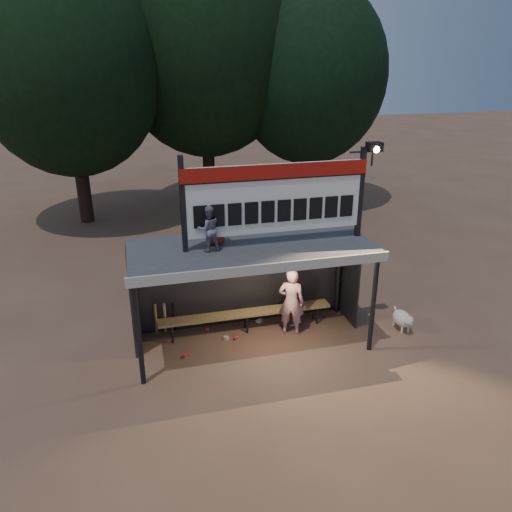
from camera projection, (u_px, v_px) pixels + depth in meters
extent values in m
plane|color=brown|center=(252.00, 342.00, 11.09)|extent=(80.00, 80.00, 0.00)
imported|color=white|center=(291.00, 302.00, 11.19)|extent=(0.68, 0.57, 1.59)
imported|color=slate|center=(209.00, 229.00, 9.74)|extent=(0.48, 0.40, 0.92)
imported|color=#AB211A|center=(215.00, 220.00, 10.10)|extent=(0.51, 0.34, 1.04)
cube|color=#38393B|center=(251.00, 248.00, 10.24)|extent=(5.00, 2.00, 0.12)
cube|color=beige|center=(265.00, 269.00, 9.34)|extent=(5.10, 0.06, 0.20)
cylinder|color=black|center=(139.00, 334.00, 9.31)|extent=(0.10, 0.10, 2.20)
cylinder|color=black|center=(373.00, 304.00, 10.42)|extent=(0.10, 0.10, 2.20)
cylinder|color=black|center=(136.00, 293.00, 10.93)|extent=(0.10, 0.10, 2.20)
cylinder|color=black|center=(339.00, 271.00, 12.04)|extent=(0.10, 0.10, 2.20)
cube|color=black|center=(241.00, 279.00, 11.57)|extent=(5.00, 0.04, 2.20)
cube|color=black|center=(131.00, 301.00, 10.54)|extent=(0.04, 1.00, 2.20)
cube|color=black|center=(350.00, 277.00, 11.70)|extent=(0.04, 1.00, 2.20)
cylinder|color=black|center=(241.00, 237.00, 11.17)|extent=(5.00, 0.06, 0.06)
cube|color=black|center=(183.00, 205.00, 9.54)|extent=(0.10, 0.10, 1.90)
cube|color=black|center=(360.00, 193.00, 10.40)|extent=(0.10, 0.10, 1.90)
cube|color=white|center=(275.00, 199.00, 9.97)|extent=(3.80, 0.08, 1.40)
cube|color=#A1130B|center=(277.00, 171.00, 9.72)|extent=(3.80, 0.04, 0.28)
cube|color=black|center=(277.00, 179.00, 9.77)|extent=(3.80, 0.02, 0.03)
cube|color=black|center=(200.00, 217.00, 9.67)|extent=(0.27, 0.03, 0.45)
cube|color=black|center=(218.00, 216.00, 9.75)|extent=(0.27, 0.03, 0.45)
cube|color=black|center=(235.00, 214.00, 9.82)|extent=(0.27, 0.03, 0.45)
cube|color=black|center=(251.00, 213.00, 9.90)|extent=(0.27, 0.03, 0.45)
cube|color=black|center=(268.00, 212.00, 9.98)|extent=(0.27, 0.03, 0.45)
cube|color=black|center=(284.00, 211.00, 10.06)|extent=(0.27, 0.03, 0.45)
cube|color=black|center=(300.00, 209.00, 10.14)|extent=(0.27, 0.03, 0.45)
cube|color=black|center=(316.00, 208.00, 10.22)|extent=(0.27, 0.03, 0.45)
cube|color=black|center=(331.00, 207.00, 10.30)|extent=(0.27, 0.03, 0.45)
cube|color=black|center=(346.00, 206.00, 10.37)|extent=(0.27, 0.03, 0.45)
cylinder|color=black|center=(361.00, 152.00, 10.07)|extent=(0.50, 0.04, 0.04)
cylinder|color=black|center=(372.00, 159.00, 10.18)|extent=(0.04, 0.04, 0.30)
cube|color=black|center=(374.00, 147.00, 10.04)|extent=(0.30, 0.22, 0.18)
sphere|color=#FFD88C|center=(376.00, 149.00, 9.98)|extent=(0.14, 0.14, 0.14)
cube|color=olive|center=(246.00, 313.00, 11.41)|extent=(4.00, 0.35, 0.06)
cylinder|color=black|center=(172.00, 334.00, 10.99)|extent=(0.05, 0.05, 0.45)
cylinder|color=black|center=(171.00, 328.00, 11.21)|extent=(0.05, 0.05, 0.45)
cylinder|color=black|center=(247.00, 324.00, 11.39)|extent=(0.05, 0.05, 0.45)
cylinder|color=black|center=(245.00, 319.00, 11.60)|extent=(0.05, 0.05, 0.45)
cylinder|color=black|center=(317.00, 315.00, 11.78)|extent=(0.05, 0.05, 0.45)
cylinder|color=black|center=(313.00, 310.00, 12.00)|extent=(0.05, 0.05, 0.45)
cylinder|color=black|center=(81.00, 173.00, 18.43)|extent=(0.50, 0.50, 3.74)
ellipsoid|color=black|center=(67.00, 67.00, 17.06)|extent=(6.46, 6.46, 7.48)
cylinder|color=black|center=(208.00, 153.00, 20.85)|extent=(0.50, 0.50, 4.18)
ellipsoid|color=black|center=(205.00, 48.00, 19.31)|extent=(7.22, 7.22, 8.36)
cylinder|color=black|center=(306.00, 161.00, 21.00)|extent=(0.50, 0.50, 3.52)
ellipsoid|color=black|center=(310.00, 74.00, 19.71)|extent=(6.08, 6.08, 7.04)
ellipsoid|color=beige|center=(402.00, 318.00, 11.55)|extent=(0.36, 0.58, 0.36)
sphere|color=beige|center=(409.00, 321.00, 11.26)|extent=(0.22, 0.22, 0.22)
cone|color=beige|center=(411.00, 324.00, 11.18)|extent=(0.10, 0.10, 0.10)
cone|color=beige|center=(408.00, 318.00, 11.19)|extent=(0.06, 0.06, 0.07)
cone|color=beige|center=(412.00, 317.00, 11.22)|extent=(0.06, 0.06, 0.07)
cylinder|color=beige|center=(402.00, 329.00, 11.43)|extent=(0.05, 0.05, 0.18)
cylinder|color=beige|center=(408.00, 329.00, 11.47)|extent=(0.05, 0.05, 0.18)
cylinder|color=#EFE2CE|center=(394.00, 322.00, 11.76)|extent=(0.05, 0.05, 0.18)
cylinder|color=beige|center=(400.00, 321.00, 11.79)|extent=(0.05, 0.05, 0.18)
cylinder|color=white|center=(396.00, 310.00, 11.79)|extent=(0.04, 0.16, 0.14)
cylinder|color=olive|center=(156.00, 319.00, 11.19)|extent=(0.07, 0.27, 0.84)
cylinder|color=#A67E4D|center=(165.00, 318.00, 11.24)|extent=(0.07, 0.30, 0.83)
cylinder|color=black|center=(174.00, 317.00, 11.29)|extent=(0.09, 0.33, 0.83)
cube|color=red|center=(186.00, 355.00, 10.54)|extent=(0.12, 0.11, 0.08)
cylinder|color=#ABABAF|center=(292.00, 325.00, 11.72)|extent=(0.13, 0.09, 0.07)
cube|color=beige|center=(226.00, 338.00, 11.18)|extent=(0.12, 0.11, 0.08)
cylinder|color=red|center=(236.00, 338.00, 11.20)|extent=(0.13, 0.13, 0.07)
cube|color=silver|center=(260.00, 321.00, 11.91)|extent=(0.12, 0.10, 0.08)
cylinder|color=silver|center=(258.00, 322.00, 11.87)|extent=(0.13, 0.13, 0.07)
cube|color=red|center=(207.00, 329.00, 11.57)|extent=(0.11, 0.08, 0.08)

